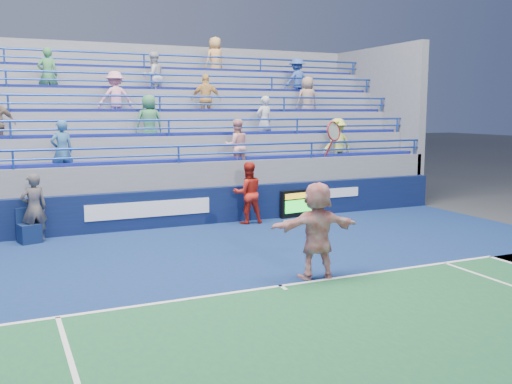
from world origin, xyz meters
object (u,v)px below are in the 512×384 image
serve_speed_board (298,204)px  judge_chair (29,232)px  ball_girl (248,193)px  tennis_player (317,230)px  line_judge (34,208)px

serve_speed_board → judge_chair: (-8.02, -0.33, -0.16)m
judge_chair → ball_girl: bearing=0.4°
tennis_player → line_judge: size_ratio=1.77×
serve_speed_board → tennis_player: size_ratio=0.40×
judge_chair → line_judge: line_judge is taller
judge_chair → serve_speed_board: bearing=2.4°
serve_speed_board → ball_girl: ball_girl is taller
tennis_player → line_judge: (-5.02, 5.79, -0.10)m
tennis_player → serve_speed_board: bearing=64.8°
serve_speed_board → tennis_player: 6.74m
judge_chair → line_judge: (0.15, 0.04, 0.61)m
line_judge → ball_girl: 6.02m
serve_speed_board → ball_girl: 1.94m
serve_speed_board → line_judge: 7.89m
serve_speed_board → line_judge: line_judge is taller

